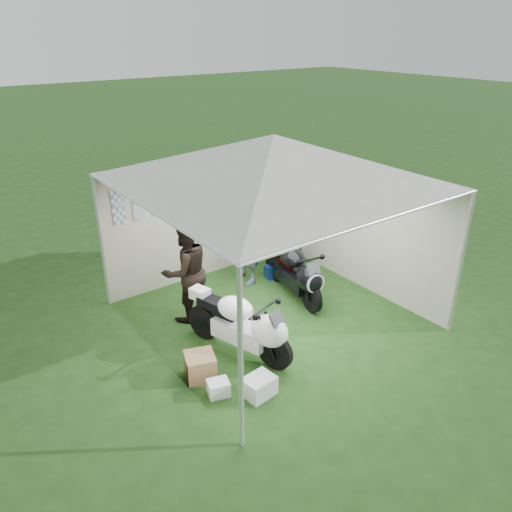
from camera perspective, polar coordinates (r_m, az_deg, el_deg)
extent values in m
plane|color=#1C3B15|center=(8.36, 1.76, -6.89)|extent=(80.00, 80.00, 0.00)
cylinder|color=silver|center=(5.40, -1.77, -12.12)|extent=(0.06, 0.06, 2.30)
cylinder|color=silver|center=(8.04, 22.32, -0.95)|extent=(0.06, 0.06, 2.30)
cylinder|color=silver|center=(8.58, -17.25, 1.45)|extent=(0.06, 0.06, 2.30)
cylinder|color=silver|center=(10.44, 3.71, 6.69)|extent=(0.06, 0.06, 2.30)
cube|color=beige|center=(9.34, -5.76, 4.40)|extent=(4.00, 0.02, 2.30)
cube|color=beige|center=(6.88, -11.37, -3.82)|extent=(0.02, 4.00, 2.30)
cube|color=beige|center=(9.10, 11.83, 3.41)|extent=(0.02, 4.00, 2.30)
pyramid|color=silver|center=(7.32, 2.03, 11.05)|extent=(5.66, 5.66, 0.70)
cube|color=#99A5B7|center=(8.43, -15.58, 6.35)|extent=(0.22, 0.02, 0.28)
cube|color=#99A5B7|center=(8.55, -13.41, 6.85)|extent=(0.22, 0.02, 0.28)
cube|color=#99A5B7|center=(8.69, -11.29, 7.33)|extent=(0.22, 0.01, 0.28)
cube|color=#99A5B7|center=(8.83, -9.25, 7.78)|extent=(0.22, 0.01, 0.28)
cube|color=#99A5B7|center=(8.53, -15.35, 4.44)|extent=(0.22, 0.02, 0.28)
cube|color=#99A5B7|center=(8.65, -13.21, 4.96)|extent=(0.22, 0.01, 0.28)
cube|color=#99A5B7|center=(8.78, -11.13, 5.46)|extent=(0.22, 0.02, 0.28)
cube|color=#99A5B7|center=(8.92, -9.12, 5.94)|extent=(0.22, 0.01, 0.28)
cylinder|color=#D8590C|center=(9.17, -4.80, 9.30)|extent=(3.20, 0.02, 0.02)
cylinder|color=black|center=(7.06, 2.16, -10.82)|extent=(0.25, 0.56, 0.56)
cylinder|color=black|center=(7.74, -5.85, -7.44)|extent=(0.30, 0.57, 0.56)
cube|color=white|center=(7.31, -1.77, -8.71)|extent=(0.56, 0.93, 0.28)
ellipsoid|color=white|center=(6.94, 1.56, -8.57)|extent=(0.56, 0.65, 0.46)
ellipsoid|color=white|center=(7.17, -2.39, -5.99)|extent=(0.56, 0.67, 0.33)
cube|color=black|center=(7.40, -4.64, -5.47)|extent=(0.39, 0.60, 0.13)
cube|color=white|center=(7.55, -6.42, -4.27)|extent=(0.28, 0.33, 0.17)
cube|color=black|center=(7.43, -4.05, -6.74)|extent=(0.24, 0.51, 0.09)
cube|color=#3F474C|center=(6.75, 2.37, -7.16)|extent=(0.25, 0.19, 0.20)
cylinder|color=black|center=(8.42, 6.36, -4.63)|extent=(0.20, 0.56, 0.55)
cylinder|color=black|center=(9.40, 2.32, -1.17)|extent=(0.24, 0.57, 0.55)
cube|color=black|center=(8.83, 4.38, -2.51)|extent=(0.48, 0.92, 0.28)
ellipsoid|color=black|center=(8.34, 6.13, -2.60)|extent=(0.51, 0.62, 0.46)
ellipsoid|color=black|center=(8.74, 4.17, -0.12)|extent=(0.51, 0.63, 0.32)
cube|color=black|center=(9.05, 3.03, 0.45)|extent=(0.34, 0.59, 0.13)
cube|color=black|center=(9.27, 2.16, 1.56)|extent=(0.25, 0.31, 0.17)
cube|color=#990C00|center=(9.05, 3.28, -0.67)|extent=(0.19, 0.51, 0.09)
cube|color=#3F474C|center=(8.15, 6.60, -1.43)|extent=(0.24, 0.17, 0.19)
cylinder|color=white|center=(8.19, 6.85, -3.18)|extent=(0.33, 0.08, 0.33)
cube|color=#1C42B7|center=(9.54, 2.05, -1.75)|extent=(0.37, 0.27, 0.25)
imported|color=black|center=(7.98, -8.02, -1.73)|extent=(0.85, 0.67, 1.71)
imported|color=slate|center=(9.06, -1.13, 2.77)|extent=(0.51, 0.75, 1.98)
cube|color=black|center=(9.87, 3.15, 0.12)|extent=(0.59, 0.50, 0.54)
cube|color=silver|center=(6.70, 0.36, -14.66)|extent=(0.43, 0.35, 0.27)
cube|color=#8C6948|center=(7.00, -6.39, -12.39)|extent=(0.50, 0.50, 0.35)
cube|color=silver|center=(6.74, -4.32, -14.81)|extent=(0.33, 0.30, 0.20)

